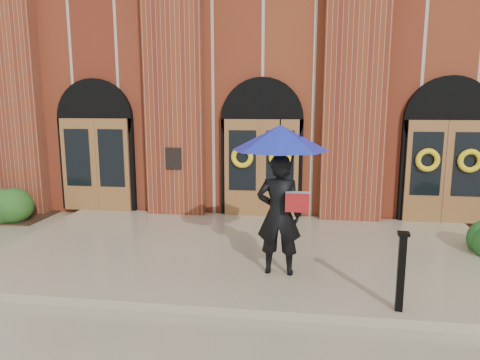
# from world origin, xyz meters

# --- Properties ---
(ground) EXTENTS (90.00, 90.00, 0.00)m
(ground) POSITION_xyz_m (0.00, 0.00, 0.00)
(ground) COLOR gray
(ground) RESTS_ON ground
(landing) EXTENTS (10.00, 5.30, 0.15)m
(landing) POSITION_xyz_m (0.00, 0.15, 0.07)
(landing) COLOR gray
(landing) RESTS_ON ground
(church_building) EXTENTS (16.20, 12.53, 7.00)m
(church_building) POSITION_xyz_m (0.00, 8.78, 3.50)
(church_building) COLOR maroon
(church_building) RESTS_ON ground
(man_with_umbrella) EXTENTS (1.65, 1.65, 2.54)m
(man_with_umbrella) POSITION_xyz_m (0.64, -1.09, 1.93)
(man_with_umbrella) COLOR black
(man_with_umbrella) RESTS_ON landing
(metal_post) EXTENTS (0.17, 0.17, 1.15)m
(metal_post) POSITION_xyz_m (2.39, -2.24, 0.75)
(metal_post) COLOR black
(metal_post) RESTS_ON landing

